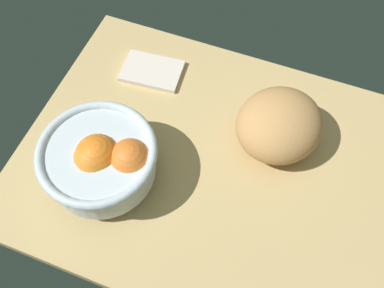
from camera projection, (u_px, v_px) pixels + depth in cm
name	position (u px, v px, depth cm)	size (l,w,h in cm)	color
ground_plane	(243.00, 176.00, 80.32)	(83.92, 54.61, 3.00)	tan
fruit_bowl	(102.00, 160.00, 73.04)	(20.48, 20.48, 11.34)	silver
bread_loaf	(279.00, 125.00, 77.94)	(16.37, 15.22, 10.58)	tan
napkin_folded	(152.00, 71.00, 90.19)	(12.37, 8.25, 1.06)	silver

